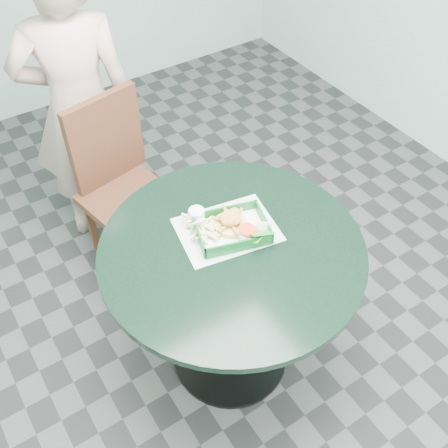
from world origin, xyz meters
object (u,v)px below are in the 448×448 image
diner_person (79,104)px  food_basket (232,235)px  dining_chair (119,178)px  sauce_ramekin (193,224)px  cafe_table (231,279)px  crab_sandwich (229,224)px

diner_person → food_basket: (0.15, -1.09, -0.03)m
diner_person → dining_chair: bearing=111.8°
food_basket → sauce_ramekin: sauce_ramekin is taller
dining_chair → diner_person: 0.40m
cafe_table → crab_sandwich: 0.24m
crab_sandwich → sauce_ramekin: 0.13m
food_basket → crab_sandwich: bearing=82.0°
cafe_table → dining_chair: dining_chair is taller
crab_sandwich → cafe_table: bearing=-116.0°
dining_chair → diner_person: diner_person is taller
cafe_table → sauce_ramekin: bearing=115.8°
food_basket → diner_person: bearing=98.0°
dining_chair → crab_sandwich: 0.82m
cafe_table → food_basket: food_basket is taller
cafe_table → food_basket: bearing=57.2°
dining_chair → sauce_ramekin: dining_chair is taller
food_basket → cafe_table: bearing=-122.8°
cafe_table → crab_sandwich: crab_sandwich is taller
crab_sandwich → sauce_ramekin: crab_sandwich is taller
cafe_table → dining_chair: 0.85m
cafe_table → diner_person: bearing=95.9°
cafe_table → crab_sandwich: size_ratio=7.76×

